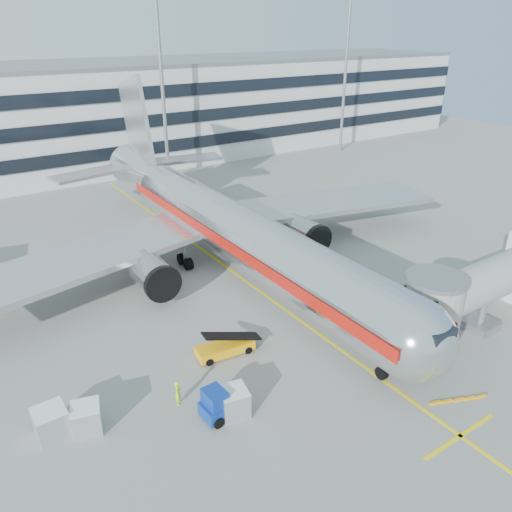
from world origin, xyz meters
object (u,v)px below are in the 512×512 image
ramp_worker (178,393)px  cargo_container_right (87,418)px  main_jet (225,226)px  cargo_container_front (233,402)px  baggage_tug (221,404)px  belt_loader (225,347)px  cargo_container_left (51,423)px

ramp_worker → cargo_container_right: bearing=112.9°
main_jet → cargo_container_front: (-9.65, -17.14, -3.37)m
baggage_tug → belt_loader: bearing=57.4°
ramp_worker → belt_loader: bearing=-28.1°
baggage_tug → cargo_container_right: size_ratio=1.40×
ramp_worker → cargo_container_left: bearing=110.4°
belt_loader → baggage_tug: bearing=-122.6°
cargo_container_right → cargo_container_front: 8.32m
cargo_container_front → cargo_container_left: bearing=156.3°
belt_loader → baggage_tug: size_ratio=1.58×
main_jet → ramp_worker: main_jet is taller
belt_loader → cargo_container_right: 10.28m
baggage_tug → cargo_container_left: size_ratio=1.51×
belt_loader → cargo_container_right: belt_loader is taller
cargo_container_right → main_jet: bearing=38.5°
main_jet → cargo_container_left: bearing=-145.5°
cargo_container_front → belt_loader: bearing=64.4°
cargo_container_left → cargo_container_front: (9.32, -4.09, -0.05)m
main_jet → baggage_tug: main_jet is taller
belt_loader → cargo_container_left: 11.94m
cargo_container_right → cargo_container_front: (7.56, -3.47, 0.02)m
cargo_container_right → ramp_worker: 5.30m
main_jet → cargo_container_front: main_jet is taller
main_jet → baggage_tug: 20.06m
baggage_tug → cargo_container_left: 9.44m
cargo_container_left → cargo_container_right: size_ratio=0.93×
cargo_container_right → cargo_container_left: bearing=160.6°
cargo_container_left → cargo_container_right: (1.76, -0.62, -0.07)m
main_jet → belt_loader: main_jet is taller
baggage_tug → cargo_container_right: 7.58m
main_jet → ramp_worker: 19.16m
baggage_tug → main_jet: bearing=58.5°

